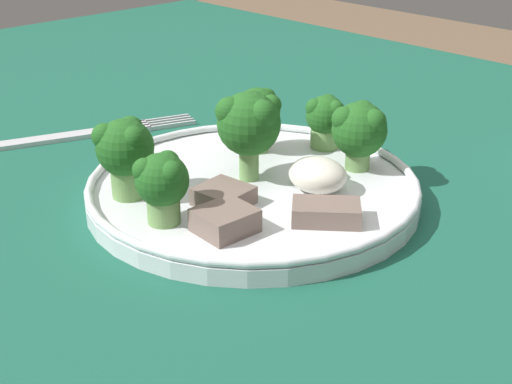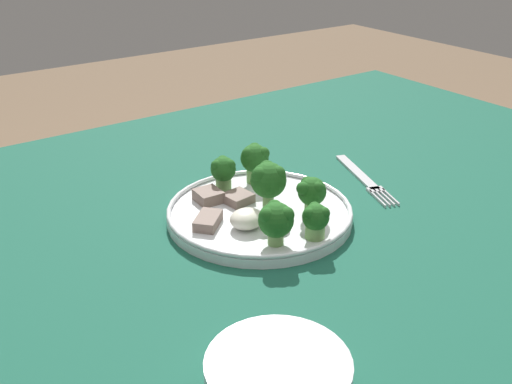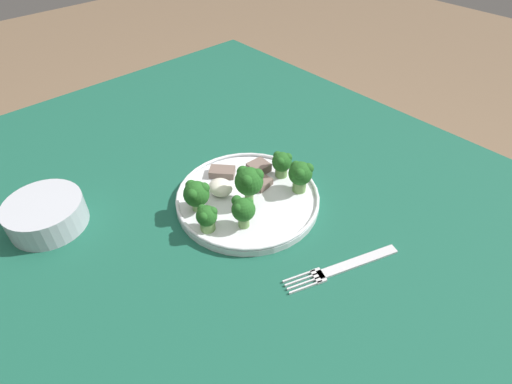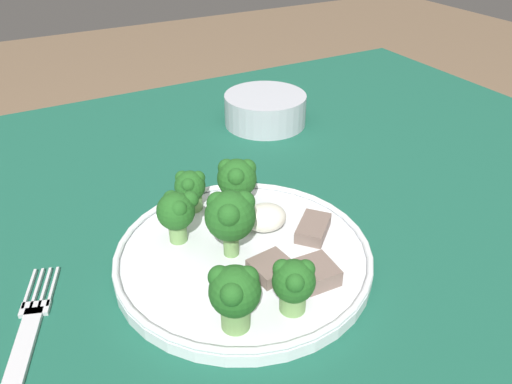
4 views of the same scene
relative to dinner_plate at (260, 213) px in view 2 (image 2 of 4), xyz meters
name	(u,v)px [view 2 (image 2 of 4)]	position (x,y,z in m)	size (l,w,h in m)	color
table	(292,277)	(-0.05, 0.02, -0.11)	(1.27, 0.95, 0.76)	#195642
dinner_plate	(260,213)	(0.00, 0.00, 0.00)	(0.24, 0.24, 0.02)	white
fork	(364,179)	(-0.20, -0.01, -0.01)	(0.08, 0.18, 0.00)	silver
cream_bowl	(278,383)	(0.18, 0.27, 0.01)	(0.12, 0.12, 0.05)	#B7BCC6
broccoli_floret_near_rim_left	(223,170)	(0.00, -0.08, 0.03)	(0.04, 0.04, 0.05)	#709E56
broccoli_floret_center_left	(268,179)	(-0.01, 0.01, 0.05)	(0.05, 0.05, 0.07)	#709E56
broccoli_floret_back_left	(255,159)	(-0.05, -0.08, 0.04)	(0.04, 0.04, 0.06)	#709E56
broccoli_floret_front_left	(309,193)	(-0.04, 0.05, 0.04)	(0.04, 0.04, 0.05)	#709E56
broccoli_floret_center_back	(276,220)	(0.03, 0.08, 0.04)	(0.04, 0.04, 0.05)	#709E56
broccoli_floret_mid_cluster	(316,219)	(-0.01, 0.09, 0.03)	(0.03, 0.03, 0.04)	#709E56
meat_slice_front_slice	(238,198)	(0.01, -0.04, 0.01)	(0.04, 0.04, 0.01)	#756056
meat_slice_middle_slice	(208,221)	(0.08, -0.01, 0.01)	(0.05, 0.05, 0.01)	#756056
meat_slice_rear_slice	(208,196)	(0.04, -0.06, 0.01)	(0.03, 0.04, 0.02)	#756056
sauce_dollop	(247,219)	(0.04, 0.03, 0.01)	(0.04, 0.04, 0.02)	silver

